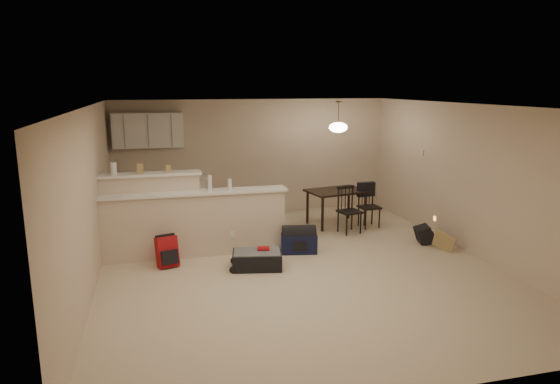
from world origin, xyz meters
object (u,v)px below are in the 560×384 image
object	(u,v)px
dining_chair_near	(350,210)
navy_duffel	(299,243)
dining_table	(337,194)
black_daypack	(424,235)
pendant_lamp	(338,127)
suitcase	(257,260)
dining_chair_far	(369,206)
red_backpack	(167,252)

from	to	relation	value
dining_chair_near	navy_duffel	xyz separation A→B (m)	(-1.26, -0.86, -0.29)
dining_table	black_daypack	world-z (taller)	dining_table
pendant_lamp	navy_duffel	distance (m)	2.65
pendant_lamp	navy_duffel	world-z (taller)	pendant_lamp
dining_chair_near	navy_duffel	distance (m)	1.55
navy_duffel	black_daypack	bearing A→B (deg)	9.14
suitcase	dining_chair_near	bearing A→B (deg)	44.85
black_daypack	dining_chair_far	bearing A→B (deg)	38.50
dining_chair_near	pendant_lamp	bearing A→B (deg)	81.90
dining_table	dining_chair_near	distance (m)	0.65
pendant_lamp	dining_chair_far	xyz separation A→B (m)	(0.57, -0.34, -1.55)
red_backpack	navy_duffel	world-z (taller)	red_backpack
black_daypack	suitcase	bearing A→B (deg)	113.48
dining_chair_near	dining_chair_far	world-z (taller)	dining_chair_near
red_backpack	black_daypack	world-z (taller)	red_backpack
pendant_lamp	dining_chair_far	size ratio (longest dim) A/B	0.71
pendant_lamp	dining_chair_far	distance (m)	1.69
navy_duffel	black_daypack	xyz separation A→B (m)	(2.33, -0.06, -0.01)
dining_table	red_backpack	xyz separation A→B (m)	(-3.42, -1.62, -0.39)
suitcase	black_daypack	world-z (taller)	black_daypack
pendant_lamp	red_backpack	bearing A→B (deg)	-154.70
pendant_lamp	dining_chair_near	xyz separation A→B (m)	(0.04, -0.62, -1.54)
dining_table	navy_duffel	bearing A→B (deg)	-140.53
pendant_lamp	dining_chair_near	size ratio (longest dim) A/B	0.69
dining_table	suitcase	distance (m)	2.94
dining_chair_far	suitcase	world-z (taller)	dining_chair_far
dining_chair_far	navy_duffel	bearing A→B (deg)	-152.47
suitcase	red_backpack	bearing A→B (deg)	173.80
dining_table	red_backpack	size ratio (longest dim) A/B	2.66
dining_chair_near	dining_chair_far	size ratio (longest dim) A/B	1.03
red_backpack	navy_duffel	size ratio (longest dim) A/B	0.81
dining_chair_far	navy_duffel	distance (m)	2.15
dining_chair_far	navy_duffel	world-z (taller)	dining_chair_far
pendant_lamp	red_backpack	distance (m)	4.17
dining_chair_far	navy_duffel	size ratio (longest dim) A/B	1.47
dining_chair_near	dining_chair_far	distance (m)	0.61
pendant_lamp	black_daypack	bearing A→B (deg)	-54.26
red_backpack	black_daypack	size ratio (longest dim) A/B	1.40
navy_duffel	dining_chair_far	bearing A→B (deg)	43.05
red_backpack	navy_duffel	distance (m)	2.20
pendant_lamp	black_daypack	world-z (taller)	pendant_lamp
dining_chair_near	dining_table	bearing A→B (deg)	81.90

